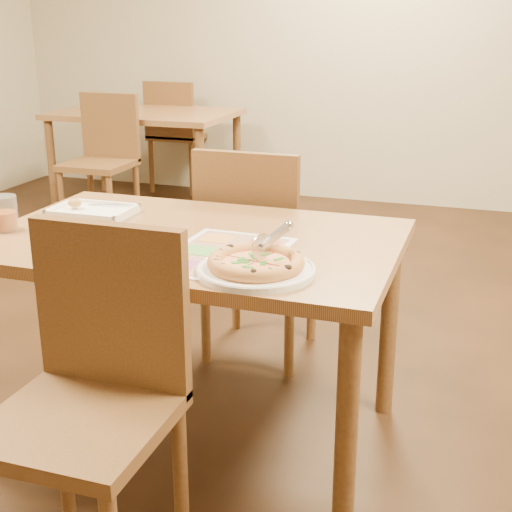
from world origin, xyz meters
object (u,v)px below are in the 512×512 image
(chair_near, at_px, (96,362))
(bg_chair_near, at_px, (104,145))
(pizza, at_px, (256,263))
(glass_tumbler, at_px, (4,215))
(appetizer_tray, at_px, (91,212))
(bg_chair_far, at_px, (174,123))
(plate, at_px, (256,271))
(menu, at_px, (223,254))
(pizza_cutter, at_px, (271,239))
(dining_table, at_px, (192,261))
(chair_far, at_px, (253,231))
(bg_table, at_px, (145,123))

(chair_near, height_order, bg_chair_near, same)
(pizza, bearing_deg, glass_tumbler, 171.73)
(bg_chair_near, relative_size, appetizer_tray, 1.67)
(bg_chair_near, relative_size, bg_chair_far, 1.00)
(bg_chair_near, height_order, plate, bg_chair_near)
(bg_chair_near, xyz_separation_m, plate, (1.91, -2.46, 0.16))
(plate, relative_size, menu, 0.72)
(plate, height_order, pizza_cutter, pizza_cutter)
(pizza, distance_m, pizza_cutter, 0.08)
(dining_table, bearing_deg, chair_far, 90.00)
(plate, xyz_separation_m, appetizer_tray, (-0.74, 0.39, 0.00))
(chair_near, bearing_deg, bg_chair_far, 112.29)
(chair_near, relative_size, glass_tumbler, 4.17)
(bg_chair_near, relative_size, plate, 1.46)
(bg_table, bearing_deg, bg_chair_far, 90.00)
(menu, bearing_deg, bg_table, 120.92)
(pizza_cutter, distance_m, menu, 0.20)
(pizza, height_order, menu, pizza)
(bg_table, distance_m, menu, 3.43)
(chair_far, relative_size, pizza, 1.78)
(pizza, bearing_deg, bg_chair_far, 118.12)
(chair_near, height_order, pizza, chair_near)
(chair_near, distance_m, bg_chair_far, 4.22)
(bg_chair_near, height_order, pizza_cutter, bg_chair_near)
(pizza_cutter, bearing_deg, glass_tumbler, 111.89)
(bg_table, height_order, pizza, pizza)
(dining_table, relative_size, chair_near, 2.77)
(bg_chair_near, bearing_deg, chair_near, -60.26)
(pizza_cutter, xyz_separation_m, appetizer_tray, (-0.77, 0.34, -0.07))
(glass_tumbler, bearing_deg, chair_far, 50.57)
(bg_table, xyz_separation_m, appetizer_tray, (1.16, -2.67, 0.10))
(chair_far, xyz_separation_m, menu, (0.16, -0.75, 0.16))
(bg_table, distance_m, pizza, 3.61)
(dining_table, distance_m, menu, 0.24)
(dining_table, height_order, bg_chair_far, bg_chair_far)
(dining_table, distance_m, plate, 0.41)
(dining_table, xyz_separation_m, glass_tumbler, (-0.60, -0.13, 0.13))
(bg_chair_far, bearing_deg, pizza_cutter, 118.79)
(bg_chair_near, height_order, pizza, bg_chair_near)
(bg_table, bearing_deg, appetizer_tray, -66.49)
(chair_near, distance_m, bg_chair_near, 3.22)
(bg_chair_far, distance_m, appetizer_tray, 3.39)
(bg_chair_far, bearing_deg, chair_near, 112.29)
(appetizer_tray, bearing_deg, bg_chair_far, 110.12)
(bg_table, distance_m, glass_tumbler, 3.10)
(bg_table, height_order, bg_chair_far, bg_chair_far)
(dining_table, relative_size, bg_table, 1.00)
(bg_table, bearing_deg, chair_far, -53.95)
(chair_near, bearing_deg, menu, 70.34)
(pizza_cutter, bearing_deg, menu, 94.51)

